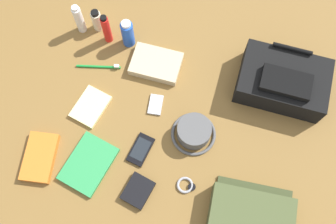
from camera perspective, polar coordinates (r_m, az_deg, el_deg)
name	(u,v)px	position (r m, az deg, el deg)	size (l,w,h in m)	color
ground_plane	(168,117)	(1.52, 0.00, -0.68)	(2.64, 2.02, 0.02)	brown
backpack	(283,81)	(1.56, 16.80, 4.45)	(0.34, 0.24, 0.14)	black
toiletry_pouch	(251,215)	(1.41, 12.29, -14.86)	(0.30, 0.23, 0.08)	#47512D
bucket_hat	(194,132)	(1.45, 3.89, -3.00)	(0.17, 0.17, 0.07)	#555555
toothpaste_tube	(79,19)	(1.66, -13.17, 13.39)	(0.04, 0.04, 0.16)	white
lotion_bottle	(97,20)	(1.67, -10.59, 13.34)	(0.04, 0.04, 0.11)	beige
sunscreen_spray	(106,29)	(1.61, -9.21, 12.16)	(0.03, 0.03, 0.16)	red
deodorant_spray	(128,33)	(1.60, -6.06, 11.62)	(0.05, 0.05, 0.14)	blue
paperback_novel	(40,157)	(1.52, -18.62, -6.45)	(0.14, 0.20, 0.03)	orange
travel_guidebook	(89,164)	(1.47, -11.80, -7.61)	(0.19, 0.23, 0.02)	#2D934C
cell_phone	(141,150)	(1.46, -4.11, -5.63)	(0.08, 0.13, 0.01)	black
media_player	(156,105)	(1.52, -1.87, 1.10)	(0.06, 0.09, 0.01)	#B7B7BC
wristwatch	(186,185)	(1.43, 2.71, -10.91)	(0.07, 0.06, 0.01)	#99999E
toothbrush	(101,67)	(1.61, -10.01, 6.71)	(0.18, 0.05, 0.02)	#198C33
wallet	(138,191)	(1.43, -4.52, -11.67)	(0.09, 0.11, 0.02)	black
notepad	(91,107)	(1.54, -11.52, 0.80)	(0.11, 0.15, 0.02)	beige
folded_towel	(156,64)	(1.58, -1.79, 7.23)	(0.20, 0.14, 0.04)	#C6B289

